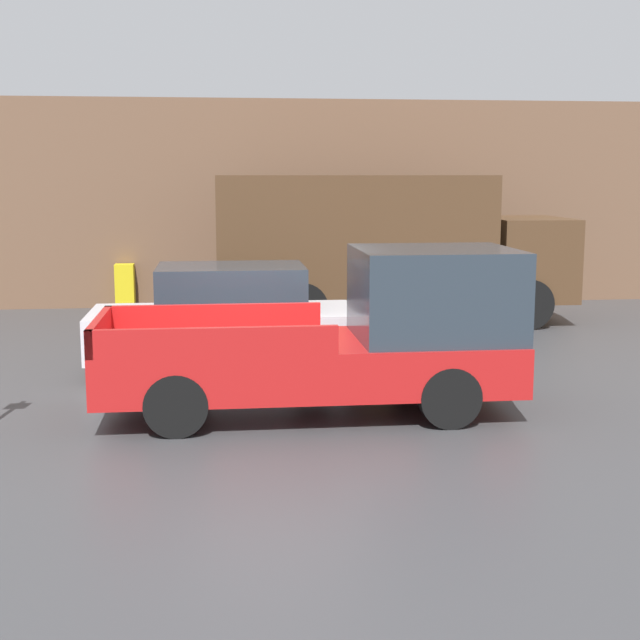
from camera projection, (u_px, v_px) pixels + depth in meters
The scene contains 6 objects.
ground_plane at pixel (278, 401), 12.80m from camera, with size 60.00×60.00×0.00m, color #3D3D3F.
building_wall at pixel (251, 204), 21.80m from camera, with size 28.00×0.15×5.03m.
pickup_truck at pixel (352, 338), 12.11m from camera, with size 5.61×2.11×2.24m.
car at pixel (226, 318), 14.82m from camera, with size 4.39×1.94×1.74m.
delivery_truck at pixel (380, 243), 19.25m from camera, with size 7.63×2.53×3.21m.
newspaper_box at pixel (125, 287), 21.45m from camera, with size 0.45×0.40×1.09m.
Camera 1 is at (-0.81, -12.43, 3.24)m, focal length 50.00 mm.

